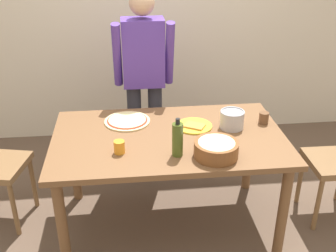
{
  "coord_description": "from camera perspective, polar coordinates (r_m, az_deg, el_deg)",
  "views": [
    {
      "loc": [
        -0.27,
        -2.49,
        2.1
      ],
      "look_at": [
        0.0,
        0.05,
        0.81
      ],
      "focal_mm": 44.06,
      "sensor_mm": 36.0,
      "label": 1
    }
  ],
  "objects": [
    {
      "name": "cup_small_brown",
      "position": [
        3.07,
        13.11,
        1.09
      ],
      "size": [
        0.07,
        0.07,
        0.08
      ],
      "primitive_type": "cylinder",
      "color": "brown",
      "rests_on": "dining_table"
    },
    {
      "name": "wall_back",
      "position": [
        4.17,
        -2.38,
        15.75
      ],
      "size": [
        5.6,
        0.1,
        2.6
      ],
      "primitive_type": "cube",
      "color": "beige",
      "rests_on": "ground"
    },
    {
      "name": "person_cook",
      "position": [
        3.45,
        -3.37,
        7.1
      ],
      "size": [
        0.49,
        0.25,
        1.62
      ],
      "color": "#2D2D38",
      "rests_on": "ground"
    },
    {
      "name": "olive_oil_bottle",
      "position": [
        2.56,
        1.33,
        -1.85
      ],
      "size": [
        0.07,
        0.07,
        0.26
      ],
      "color": "#47561E",
      "rests_on": "dining_table"
    },
    {
      "name": "cup_orange",
      "position": [
        2.63,
        -6.75,
        -2.91
      ],
      "size": [
        0.07,
        0.07,
        0.08
      ],
      "primitive_type": "cylinder",
      "color": "orange",
      "rests_on": "dining_table"
    },
    {
      "name": "steel_pot",
      "position": [
        2.96,
        8.85,
        0.94
      ],
      "size": [
        0.17,
        0.17,
        0.13
      ],
      "color": "#B7B7BC",
      "rests_on": "dining_table"
    },
    {
      "name": "plate_with_slice",
      "position": [
        2.96,
        3.64,
        0.02
      ],
      "size": [
        0.26,
        0.26,
        0.02
      ],
      "color": "gold",
      "rests_on": "dining_table"
    },
    {
      "name": "ground",
      "position": [
        3.27,
        0.1,
        -13.18
      ],
      "size": [
        8.0,
        8.0,
        0.0
      ],
      "primitive_type": "plane",
      "color": "brown"
    },
    {
      "name": "dining_table",
      "position": [
        2.88,
        0.11,
        -2.95
      ],
      "size": [
        1.6,
        0.96,
        0.76
      ],
      "color": "brown",
      "rests_on": "ground"
    },
    {
      "name": "pizza_raw_on_board",
      "position": [
        3.04,
        -5.66,
        0.72
      ],
      "size": [
        0.34,
        0.34,
        0.02
      ],
      "color": "beige",
      "rests_on": "dining_table"
    },
    {
      "name": "popcorn_bowl",
      "position": [
        2.59,
        6.69,
        -2.99
      ],
      "size": [
        0.28,
        0.28,
        0.11
      ],
      "color": "brown",
      "rests_on": "dining_table"
    }
  ]
}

